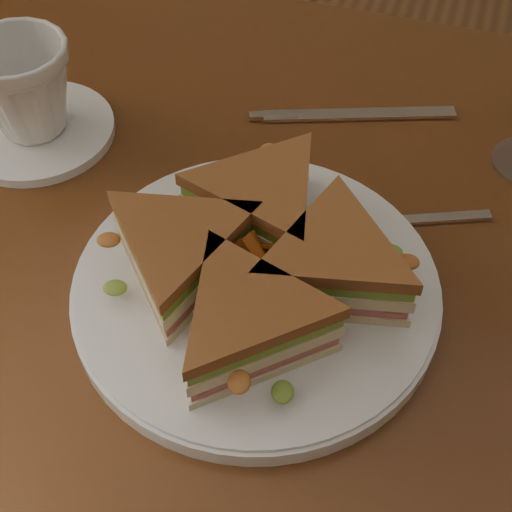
% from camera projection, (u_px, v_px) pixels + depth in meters
% --- Properties ---
extents(table, '(1.20, 0.80, 0.75)m').
position_uv_depth(table, '(309.00, 322.00, 0.69)').
color(table, '#3B1D0D').
rests_on(table, ground).
extents(plate, '(0.30, 0.30, 0.02)m').
position_uv_depth(plate, '(256.00, 289.00, 0.59)').
color(plate, silver).
rests_on(plate, table).
extents(sandwich_wedges, '(0.29, 0.29, 0.06)m').
position_uv_depth(sandwich_wedges, '(256.00, 260.00, 0.56)').
color(sandwich_wedges, beige).
rests_on(sandwich_wedges, plate).
extents(crisps_mound, '(0.09, 0.09, 0.05)m').
position_uv_depth(crisps_mound, '(256.00, 263.00, 0.56)').
color(crisps_mound, '#B25316').
rests_on(crisps_mound, plate).
extents(spoon, '(0.17, 0.08, 0.01)m').
position_uv_depth(spoon, '(342.00, 224.00, 0.64)').
color(spoon, silver).
rests_on(spoon, table).
extents(knife, '(0.21, 0.08, 0.00)m').
position_uv_depth(knife, '(345.00, 115.00, 0.74)').
color(knife, silver).
rests_on(knife, table).
extents(saucer, '(0.16, 0.16, 0.01)m').
position_uv_depth(saucer, '(37.00, 131.00, 0.72)').
color(saucer, silver).
rests_on(saucer, table).
extents(coffee_cup, '(0.12, 0.12, 0.09)m').
position_uv_depth(coffee_cup, '(24.00, 89.00, 0.68)').
color(coffee_cup, silver).
rests_on(coffee_cup, saucer).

